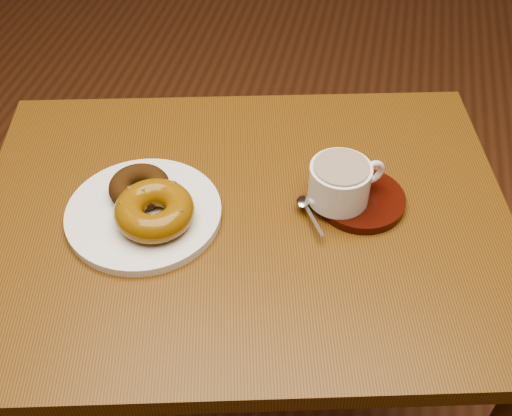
% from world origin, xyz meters
% --- Properties ---
extents(cafe_table, '(1.01, 0.85, 0.82)m').
position_xyz_m(cafe_table, '(0.26, 0.15, 0.69)').
color(cafe_table, brown).
rests_on(cafe_table, ground).
extents(donut_plate, '(0.35, 0.35, 0.02)m').
position_xyz_m(donut_plate, '(0.10, 0.11, 0.83)').
color(donut_plate, white).
rests_on(donut_plate, cafe_table).
extents(donut_cinnamon, '(0.12, 0.12, 0.04)m').
position_xyz_m(donut_cinnamon, '(0.08, 0.14, 0.85)').
color(donut_cinnamon, '#371F0B').
rests_on(donut_cinnamon, donut_plate).
extents(donut_caramel, '(0.16, 0.16, 0.05)m').
position_xyz_m(donut_caramel, '(0.12, 0.09, 0.86)').
color(donut_caramel, '#7F530D').
rests_on(donut_caramel, donut_plate).
extents(saucer, '(0.17, 0.17, 0.02)m').
position_xyz_m(saucer, '(0.44, 0.22, 0.83)').
color(saucer, '#340D07').
rests_on(saucer, cafe_table).
extents(coffee_cup, '(0.12, 0.10, 0.07)m').
position_xyz_m(coffee_cup, '(0.40, 0.21, 0.87)').
color(coffee_cup, white).
rests_on(coffee_cup, saucer).
extents(teaspoon, '(0.06, 0.09, 0.01)m').
position_xyz_m(teaspoon, '(0.35, 0.17, 0.84)').
color(teaspoon, silver).
rests_on(teaspoon, saucer).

